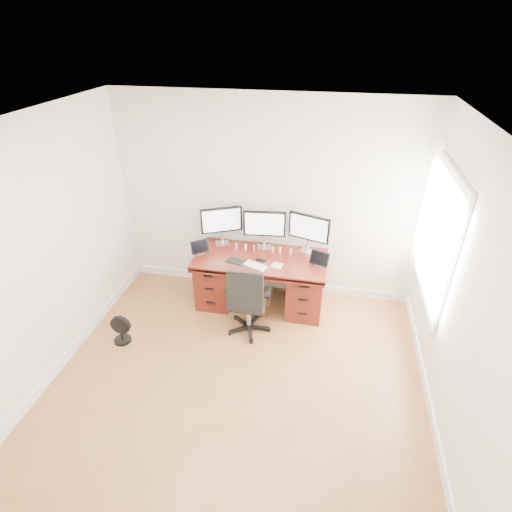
% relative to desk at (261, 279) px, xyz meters
% --- Properties ---
extents(ground, '(4.50, 4.50, 0.00)m').
position_rel_desk_xyz_m(ground, '(0.00, -1.83, -0.40)').
color(ground, '#916238').
rests_on(ground, ground).
extents(back_wall, '(4.00, 0.10, 2.70)m').
position_rel_desk_xyz_m(back_wall, '(0.00, 0.42, 0.95)').
color(back_wall, white).
rests_on(back_wall, ground).
extents(right_wall, '(0.10, 4.50, 2.70)m').
position_rel_desk_xyz_m(right_wall, '(2.00, -1.72, 0.95)').
color(right_wall, white).
rests_on(right_wall, ground).
extents(desk, '(1.70, 0.80, 0.75)m').
position_rel_desk_xyz_m(desk, '(0.00, 0.00, 0.00)').
color(desk, '#501810').
rests_on(desk, ground).
extents(office_chair, '(0.55, 0.52, 0.97)m').
position_rel_desk_xyz_m(office_chair, '(-0.05, -0.61, -0.08)').
color(office_chair, black).
rests_on(office_chair, ground).
extents(floor_fan, '(0.24, 0.21, 0.36)m').
position_rel_desk_xyz_m(floor_fan, '(-1.52, -1.08, -0.23)').
color(floor_fan, black).
rests_on(floor_fan, ground).
extents(monitor_left, '(0.51, 0.26, 0.53)m').
position_rel_desk_xyz_m(monitor_left, '(-0.58, 0.24, 0.68)').
color(monitor_left, silver).
rests_on(monitor_left, desk).
extents(monitor_center, '(0.55, 0.16, 0.53)m').
position_rel_desk_xyz_m(monitor_center, '(0.00, 0.24, 0.68)').
color(monitor_center, silver).
rests_on(monitor_center, desk).
extents(monitor_right, '(0.53, 0.20, 0.53)m').
position_rel_desk_xyz_m(monitor_right, '(0.58, 0.24, 0.68)').
color(monitor_right, silver).
rests_on(monitor_right, desk).
extents(tablet_left, '(0.23, 0.20, 0.19)m').
position_rel_desk_xyz_m(tablet_left, '(-0.80, -0.08, 0.43)').
color(tablet_left, silver).
rests_on(tablet_left, desk).
extents(tablet_right, '(0.25, 0.14, 0.19)m').
position_rel_desk_xyz_m(tablet_right, '(0.75, -0.08, 0.43)').
color(tablet_right, silver).
rests_on(tablet_right, desk).
extents(keyboard, '(0.32, 0.23, 0.01)m').
position_rel_desk_xyz_m(keyboard, '(-0.02, -0.25, 0.36)').
color(keyboard, white).
rests_on(keyboard, desk).
extents(trackpad, '(0.15, 0.15, 0.01)m').
position_rel_desk_xyz_m(trackpad, '(0.24, -0.19, 0.35)').
color(trackpad, silver).
rests_on(trackpad, desk).
extents(drawing_tablet, '(0.26, 0.20, 0.01)m').
position_rel_desk_xyz_m(drawing_tablet, '(-0.29, -0.18, 0.35)').
color(drawing_tablet, black).
rests_on(drawing_tablet, desk).
extents(phone, '(0.14, 0.10, 0.01)m').
position_rel_desk_xyz_m(phone, '(0.02, -0.09, 0.35)').
color(phone, black).
rests_on(phone, desk).
extents(figurine_blue, '(0.04, 0.04, 0.09)m').
position_rel_desk_xyz_m(figurine_blue, '(-0.36, 0.12, 0.40)').
color(figurine_blue, '#688EE0').
rests_on(figurine_blue, desk).
extents(figurine_yellow, '(0.04, 0.04, 0.09)m').
position_rel_desk_xyz_m(figurine_yellow, '(-0.23, 0.12, 0.40)').
color(figurine_yellow, '#D8CF69').
rests_on(figurine_yellow, desk).
extents(figurine_brown, '(0.04, 0.04, 0.09)m').
position_rel_desk_xyz_m(figurine_brown, '(-0.12, 0.12, 0.40)').
color(figurine_brown, brown).
rests_on(figurine_brown, desk).
extents(figurine_orange, '(0.04, 0.04, 0.09)m').
position_rel_desk_xyz_m(figurine_orange, '(0.14, 0.12, 0.40)').
color(figurine_orange, '#EBA64C').
rests_on(figurine_orange, desk).
extents(figurine_pink, '(0.04, 0.04, 0.09)m').
position_rel_desk_xyz_m(figurine_pink, '(0.23, 0.12, 0.40)').
color(figurine_pink, pink).
rests_on(figurine_pink, desk).
extents(figurine_purple, '(0.04, 0.04, 0.09)m').
position_rel_desk_xyz_m(figurine_purple, '(0.37, 0.12, 0.40)').
color(figurine_purple, '#916CDC').
rests_on(figurine_purple, desk).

